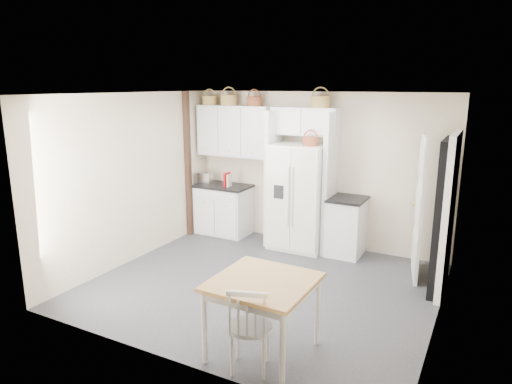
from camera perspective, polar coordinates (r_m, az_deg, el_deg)
The scene contains 27 objects.
floor at distance 6.46m, azimuth 0.82°, elevation -11.56°, with size 4.50×4.50×0.00m, color #2F2F31.
ceiling at distance 5.86m, azimuth 0.91°, elevation 12.17°, with size 4.50×4.50×0.00m, color white.
wall_back at distance 7.82m, azimuth 7.54°, elevation 2.77°, with size 4.50×4.50×0.00m, color #C2AB92.
wall_left at distance 7.30m, azimuth -15.07°, elevation 1.67°, with size 4.00×4.00×0.00m, color #C2AB92.
wall_right at distance 5.42m, azimuth 22.58°, elevation -2.88°, with size 4.00×4.00×0.00m, color #C2AB92.
refrigerator at distance 7.65m, azimuth 5.50°, elevation -0.60°, with size 0.91×0.73×1.77m, color white.
base_cab_left at distance 8.48m, azimuth -4.05°, elevation -2.28°, with size 0.95×0.60×0.88m, color white.
base_cab_right at distance 7.55m, azimuth 11.26°, elevation -4.37°, with size 0.52×0.62×0.91m, color white.
dining_table at distance 4.82m, azimuth 0.87°, elevation -15.36°, with size 0.97×0.97×0.81m, color #A07036.
windsor_chair at distance 4.56m, azimuth -0.71°, elevation -16.55°, with size 0.44×0.40×0.89m, color white.
counter_left at distance 8.37m, azimuth -4.10°, elevation 0.77°, with size 0.99×0.64×0.04m, color black.
counter_right at distance 7.42m, azimuth 11.43°, elevation -0.86°, with size 0.56×0.66×0.04m, color black.
toaster at distance 8.50m, azimuth -6.47°, elevation 1.76°, with size 0.30×0.17×0.20m, color silver.
cookbook_red at distance 8.20m, azimuth -3.64°, elevation 1.56°, with size 0.04×0.17×0.25m, color #9E0F11.
cookbook_cream at distance 8.18m, azimuth -3.38°, elevation 1.43°, with size 0.03×0.15×0.22m, color beige.
basket_upper_a at distance 8.46m, azimuth -5.81°, elevation 11.32°, with size 0.28×0.28×0.16m, color olive.
basket_upper_b at distance 8.25m, azimuth -3.40°, elevation 11.39°, with size 0.31×0.31×0.18m, color olive.
basket_upper_c at distance 7.99m, azimuth -0.21°, elevation 11.27°, with size 0.28×0.28×0.16m, color brown.
basket_bridge_b at distance 7.51m, azimuth 8.06°, elevation 11.10°, with size 0.32×0.32×0.18m, color olive.
basket_fridge_b at distance 7.32m, azimuth 6.83°, elevation 6.31°, with size 0.25×0.25×0.14m, color brown.
upper_cabinet at distance 8.22m, azimuth -2.67°, elevation 7.61°, with size 1.40×0.34×0.90m, color white.
bridge_cabinet at distance 7.61m, azimuth 6.21°, elevation 8.79°, with size 1.12×0.34×0.45m, color white.
fridge_panel_left at distance 7.83m, azimuth 2.21°, elevation 1.78°, with size 0.08×0.60×2.30m, color white.
fridge_panel_right at distance 7.46m, azimuth 9.29°, elevation 1.02°, with size 0.08×0.60×2.30m, color white.
trim_post at distance 8.29m, azimuth -8.49°, elevation 3.34°, with size 0.09×0.09×2.60m, color #382215.
doorway_void at distance 6.47m, azimuth 22.47°, elevation -2.89°, with size 0.18×0.85×2.05m, color black.
door_slab at distance 6.82m, azimuth 19.76°, elevation -1.84°, with size 0.80×0.04×2.05m, color white.
Camera 1 is at (2.66, -5.22, 2.72)m, focal length 32.00 mm.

